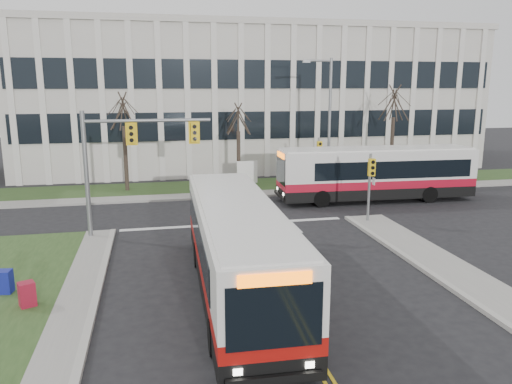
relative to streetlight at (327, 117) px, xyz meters
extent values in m
plane|color=black|center=(-8.03, -16.20, -5.19)|extent=(120.00, 120.00, 0.00)
cube|color=#9E9B93|center=(-15.03, -21.20, -5.12)|extent=(1.20, 26.00, 0.14)
cube|color=#9E9B93|center=(-3.03, -1.00, -5.12)|extent=(44.00, 1.60, 0.14)
cube|color=#2C491F|center=(-3.03, 1.80, -5.13)|extent=(44.00, 5.00, 0.12)
cube|color=beige|center=(-3.03, 13.80, 0.81)|extent=(40.00, 16.00, 12.00)
cylinder|color=slate|center=(-15.33, -9.00, -2.09)|extent=(0.22, 0.22, 6.20)
cylinder|color=slate|center=(-12.33, -9.00, 0.51)|extent=(6.00, 0.16, 0.16)
cube|color=yellow|center=(-13.13, -9.15, -0.09)|extent=(0.34, 0.24, 0.92)
cube|color=yellow|center=(-10.13, -9.15, -0.09)|extent=(0.34, 0.24, 0.92)
cylinder|color=slate|center=(-0.83, -9.20, -3.29)|extent=(0.14, 0.14, 3.80)
cube|color=yellow|center=(-0.83, -9.40, -2.09)|extent=(0.34, 0.24, 0.92)
cylinder|color=slate|center=(-0.83, -0.70, -3.29)|extent=(0.14, 0.14, 3.80)
cube|color=yellow|center=(-0.83, -0.90, -2.09)|extent=(0.34, 0.24, 0.92)
cylinder|color=slate|center=(0.17, 0.00, -0.59)|extent=(0.20, 0.20, 9.20)
cylinder|color=slate|center=(-0.73, 0.00, 3.81)|extent=(1.80, 0.14, 0.14)
cube|color=slate|center=(-1.63, 0.00, 3.76)|extent=(0.50, 0.25, 0.18)
cylinder|color=slate|center=(-6.13, 1.30, -4.69)|extent=(0.08, 0.08, 1.00)
cylinder|color=slate|center=(-4.93, 1.30, -4.69)|extent=(0.08, 0.08, 1.00)
cube|color=white|center=(-5.53, 1.30, -3.99)|extent=(1.50, 0.12, 1.60)
cylinder|color=#42352B|center=(-14.03, 1.80, -2.88)|extent=(0.28, 0.28, 4.62)
cylinder|color=#42352B|center=(-6.03, 2.00, -3.15)|extent=(0.28, 0.28, 4.09)
cylinder|color=#42352B|center=(5.97, 1.80, -2.72)|extent=(0.28, 0.28, 4.95)
cube|color=navy|center=(-17.53, -15.57, -4.72)|extent=(0.56, 0.52, 0.95)
cube|color=maroon|center=(-16.49, -16.90, -4.72)|extent=(0.64, 0.62, 0.95)
camera|label=1|loc=(-12.16, -33.69, 2.18)|focal=35.00mm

